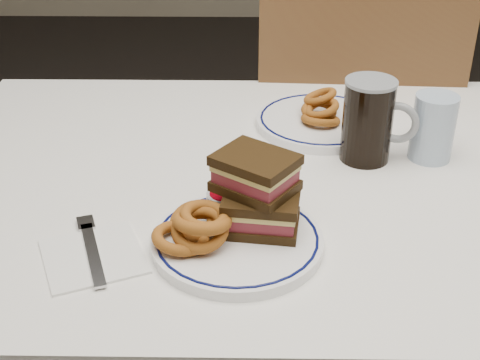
{
  "coord_description": "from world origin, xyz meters",
  "views": [
    {
      "loc": [
        -0.07,
        -0.99,
        1.31
      ],
      "look_at": [
        -0.08,
        -0.19,
        0.85
      ],
      "focal_mm": 50.0,
      "sensor_mm": 36.0,
      "label": 1
    }
  ],
  "objects_px": {
    "main_plate": "(237,241)",
    "reuben_sandwich": "(258,192)",
    "chair_far": "(349,138)",
    "beer_mug": "(369,120)",
    "far_plate": "(321,121)"
  },
  "relations": [
    {
      "from": "reuben_sandwich",
      "to": "chair_far",
      "type": "bearing_deg",
      "value": 71.5
    },
    {
      "from": "chair_far",
      "to": "beer_mug",
      "type": "xyz_separation_m",
      "value": [
        -0.05,
        -0.49,
        0.28
      ]
    },
    {
      "from": "chair_far",
      "to": "beer_mug",
      "type": "relative_size",
      "value": 6.8
    },
    {
      "from": "chair_far",
      "to": "far_plate",
      "type": "height_order",
      "value": "chair_far"
    },
    {
      "from": "chair_far",
      "to": "far_plate",
      "type": "xyz_separation_m",
      "value": [
        -0.12,
        -0.36,
        0.21
      ]
    },
    {
      "from": "chair_far",
      "to": "reuben_sandwich",
      "type": "xyz_separation_m",
      "value": [
        -0.24,
        -0.73,
        0.28
      ]
    },
    {
      "from": "main_plate",
      "to": "reuben_sandwich",
      "type": "xyz_separation_m",
      "value": [
        0.03,
        0.03,
        0.06
      ]
    },
    {
      "from": "beer_mug",
      "to": "far_plate",
      "type": "relative_size",
      "value": 0.59
    },
    {
      "from": "main_plate",
      "to": "chair_far",
      "type": "bearing_deg",
      "value": 70.23
    },
    {
      "from": "reuben_sandwich",
      "to": "far_plate",
      "type": "height_order",
      "value": "reuben_sandwich"
    },
    {
      "from": "main_plate",
      "to": "far_plate",
      "type": "relative_size",
      "value": 0.98
    },
    {
      "from": "chair_far",
      "to": "far_plate",
      "type": "bearing_deg",
      "value": -108.39
    },
    {
      "from": "far_plate",
      "to": "reuben_sandwich",
      "type": "bearing_deg",
      "value": -108.6
    },
    {
      "from": "main_plate",
      "to": "reuben_sandwich",
      "type": "height_order",
      "value": "reuben_sandwich"
    },
    {
      "from": "main_plate",
      "to": "beer_mug",
      "type": "xyz_separation_m",
      "value": [
        0.22,
        0.27,
        0.07
      ]
    }
  ]
}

